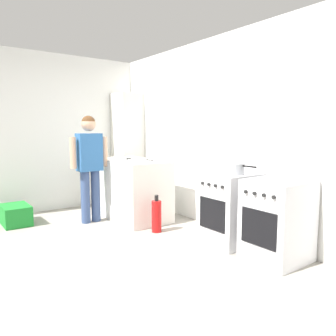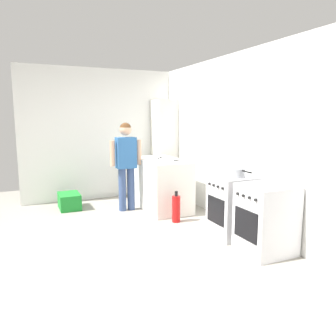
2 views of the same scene
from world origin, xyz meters
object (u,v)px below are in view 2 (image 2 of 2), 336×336
at_px(knife_paring, 174,160).
at_px(fire_extinguisher, 176,209).
at_px(knife_bread, 158,160).
at_px(larder_cabinet, 164,148).
at_px(oven_left, 234,206).
at_px(recycling_crate_lower, 69,201).
at_px(pot, 239,173).
at_px(person, 126,159).
at_px(oven_right, 266,219).
at_px(knife_utility, 160,157).
at_px(knife_chef, 180,161).

bearing_deg(knife_paring, fire_extinguisher, -22.55).
xyz_separation_m(knife_bread, larder_cabinet, (-0.98, 0.55, 0.10)).
bearing_deg(oven_left, recycling_crate_lower, -140.96).
relative_size(pot, recycling_crate_lower, 0.69).
bearing_deg(pot, larder_cabinet, 177.23).
bearing_deg(person, pot, 26.11).
bearing_deg(person, fire_extinguisher, 27.86).
height_order(oven_right, knife_paring, knife_paring).
bearing_deg(oven_left, knife_bread, -164.97).
relative_size(knife_paring, knife_utility, 0.80).
distance_m(knife_utility, recycling_crate_lower, 1.84).
distance_m(oven_left, knife_paring, 1.54).
height_order(oven_left, person, person).
relative_size(knife_bread, larder_cabinet, 0.17).
xyz_separation_m(knife_utility, recycling_crate_lower, (-0.42, -1.62, -0.76)).
height_order(oven_right, fire_extinguisher, oven_right).
relative_size(oven_left, fire_extinguisher, 1.70).
relative_size(pot, person, 0.23).
relative_size(knife_chef, knife_bread, 0.88).
distance_m(knife_chef, larder_cabinet, 1.34).
distance_m(pot, recycling_crate_lower, 3.21).
relative_size(knife_utility, person, 0.16).
bearing_deg(larder_cabinet, knife_paring, -15.82).
relative_size(knife_chef, fire_extinguisher, 0.59).
xyz_separation_m(knife_utility, person, (0.11, -0.69, 0.01)).
bearing_deg(oven_right, oven_left, -180.00).
xyz_separation_m(knife_chef, person, (-0.49, -0.82, 0.01)).
height_order(person, larder_cabinet, larder_cabinet).
xyz_separation_m(person, larder_cabinet, (-0.81, 1.09, 0.08)).
bearing_deg(knife_chef, knife_paring, -144.12).
relative_size(knife_utility, recycling_crate_lower, 0.48).
bearing_deg(knife_chef, pot, 5.33).
height_order(knife_chef, knife_utility, same).
distance_m(knife_chef, fire_extinguisher, 0.89).
relative_size(knife_paring, knife_bread, 0.60).
xyz_separation_m(oven_left, knife_chef, (-1.35, -0.17, 0.48)).
relative_size(oven_right, person, 0.55).
relative_size(oven_right, recycling_crate_lower, 1.63).
relative_size(knife_chef, recycling_crate_lower, 0.56).
bearing_deg(knife_utility, larder_cabinet, 150.65).
distance_m(oven_left, person, 2.14).
xyz_separation_m(oven_right, knife_chef, (-2.00, -0.17, 0.48)).
distance_m(fire_extinguisher, recycling_crate_lower, 2.07).
relative_size(oven_left, recycling_crate_lower, 1.63).
xyz_separation_m(knife_bread, person, (-0.17, -0.54, 0.01)).
distance_m(person, fire_extinguisher, 1.30).
bearing_deg(recycling_crate_lower, knife_chef, 59.83).
xyz_separation_m(pot, knife_bread, (-1.78, -0.42, -0.01)).
bearing_deg(fire_extinguisher, pot, 24.34).
height_order(knife_bread, larder_cabinet, larder_cabinet).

